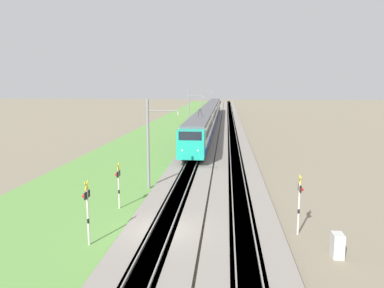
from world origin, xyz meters
TOP-DOWN VIEW (x-y plane):
  - ground_plane at (0.00, 0.00)m, footprint 400.00×400.00m
  - ballast_main at (50.00, 0.00)m, footprint 240.00×4.40m
  - ballast_adjacent at (50.00, -4.54)m, footprint 240.00×4.40m
  - track_main at (50.00, 0.00)m, footprint 240.00×1.57m
  - track_adjacent at (50.00, -4.54)m, footprint 240.00×1.57m
  - grass_verge at (50.00, 7.13)m, footprint 240.00×12.33m
  - passenger_train at (57.65, 0.00)m, footprint 82.39×2.87m
  - crossing_signal_near at (-1.93, 3.52)m, footprint 0.70×0.23m
  - crossing_signal_far at (0.75, -7.62)m, footprint 0.70×0.23m
  - crossing_signal_aux at (3.90, 3.60)m, footprint 0.70×0.23m
  - catenary_mast_near at (8.91, 2.55)m, footprint 0.22×2.56m
  - catenary_mast_mid at (40.35, 2.55)m, footprint 0.22×2.56m
  - catenary_mast_far at (71.78, 2.55)m, footprint 0.22×2.56m
  - equipment_cabinet at (-1.95, -8.98)m, footprint 0.75×0.53m

SIDE VIEW (x-z plane):
  - ground_plane at x=0.00m, z-range 0.00..0.00m
  - grass_verge at x=50.00m, z-range 0.00..0.12m
  - ballast_main at x=50.00m, z-range 0.00..0.30m
  - ballast_adjacent at x=50.00m, z-range 0.00..0.30m
  - track_main at x=50.00m, z-range -0.07..0.38m
  - track_adjacent at x=50.00m, z-range -0.07..0.38m
  - equipment_cabinet at x=-1.95m, z-range 0.00..1.21m
  - crossing_signal_aux at x=3.90m, z-range 0.35..3.56m
  - crossing_signal_far at x=0.75m, z-range 0.37..3.77m
  - crossing_signal_near at x=-1.93m, z-range 0.39..3.91m
  - passenger_train at x=57.65m, z-range -0.15..5.07m
  - catenary_mast_near at x=8.91m, z-range 0.13..7.40m
  - catenary_mast_mid at x=40.35m, z-range 0.14..7.68m
  - catenary_mast_far at x=71.78m, z-range 0.14..7.83m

